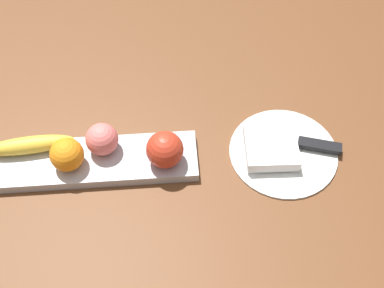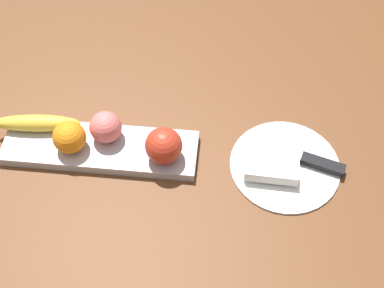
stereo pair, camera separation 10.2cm
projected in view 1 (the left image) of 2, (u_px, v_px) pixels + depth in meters
name	position (u px, v px, depth m)	size (l,w,h in m)	color
ground_plane	(112.00, 154.00, 1.07)	(2.40, 2.40, 0.00)	brown
fruit_tray	(99.00, 161.00, 1.04)	(0.40, 0.11, 0.02)	#B4B6C0
apple	(165.00, 150.00, 1.00)	(0.07, 0.07, 0.07)	red
banana	(29.00, 145.00, 1.03)	(0.19, 0.04, 0.04)	yellow
orange_near_apple	(67.00, 155.00, 1.00)	(0.07, 0.07, 0.07)	orange
peach	(102.00, 140.00, 1.02)	(0.07, 0.07, 0.07)	#E56D69
dinner_plate	(283.00, 152.00, 1.06)	(0.23, 0.23, 0.01)	white
folded_napkin	(271.00, 148.00, 1.05)	(0.11, 0.10, 0.03)	white
knife	(312.00, 145.00, 1.06)	(0.18, 0.07, 0.01)	silver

